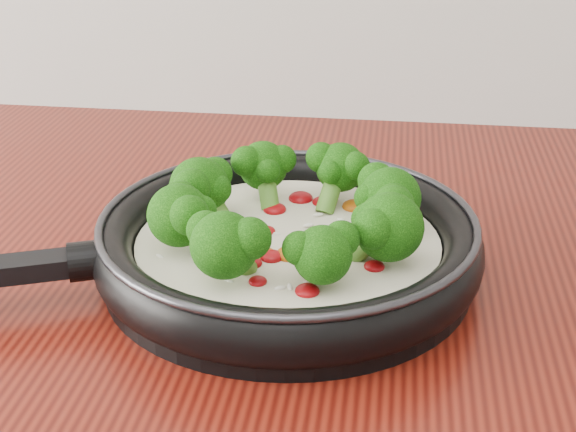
# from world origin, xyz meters

# --- Properties ---
(skillet) EXTENTS (0.49, 0.38, 0.09)m
(skillet) POSITION_xyz_m (0.06, 1.10, 0.93)
(skillet) COLOR black
(skillet) RESTS_ON counter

